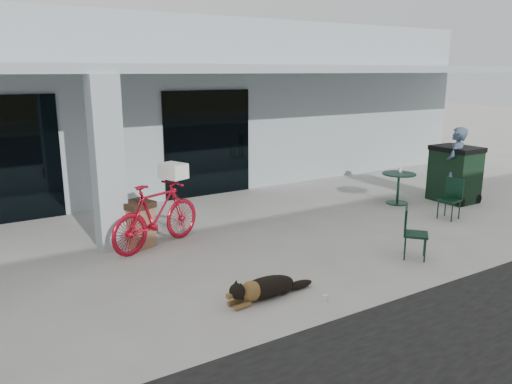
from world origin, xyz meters
TOP-DOWN VIEW (x-y plane):
  - ground at (0.00, 0.00)m, footprint 80.00×80.00m
  - building at (0.00, 8.50)m, footprint 22.00×7.00m
  - storefront_glass_right at (1.80, 4.98)m, footprint 2.40×0.06m
  - column at (-1.50, 2.30)m, footprint 0.50×0.50m
  - overhang at (0.00, 3.60)m, footprint 22.00×2.80m
  - bicycle at (-0.78, 1.90)m, footprint 2.10×1.25m
  - laundry_basket at (-0.36, 2.06)m, footprint 0.50×0.57m
  - dog at (-0.24, -0.96)m, footprint 1.10×0.46m
  - cup_near_dog at (0.41, -1.50)m, footprint 0.08×0.08m
  - cafe_table_far at (5.34, 1.75)m, footprint 0.84×0.84m
  - cafe_chair_far_a at (2.80, -1.00)m, footprint 0.59×0.60m
  - cafe_chair_far_b at (5.29, 0.24)m, footprint 0.50×0.47m
  - person at (6.52, 1.09)m, footprint 0.80×0.66m
  - cup_on_table at (5.48, 1.85)m, footprint 0.08×0.08m
  - trash_receptacle at (-1.08, 2.07)m, footprint 0.64×0.64m
  - wheeled_bin at (6.70, 1.20)m, footprint 0.85×1.08m

SIDE VIEW (x-z plane):
  - ground at x=0.00m, z-range 0.00..0.00m
  - cup_near_dog at x=0.41m, z-range 0.00..0.10m
  - dog at x=-0.24m, z-range 0.00..0.36m
  - cafe_table_far at x=5.34m, z-range 0.00..0.76m
  - trash_receptacle at x=-1.08m, z-range 0.00..0.86m
  - cafe_chair_far_a at x=2.80m, z-range 0.00..0.89m
  - cafe_chair_far_b at x=5.29m, z-range 0.00..0.89m
  - bicycle at x=-0.78m, z-range 0.00..1.22m
  - wheeled_bin at x=6.70m, z-range 0.00..1.37m
  - cup_on_table at x=5.48m, z-range 0.76..0.87m
  - person at x=6.52m, z-range 0.00..1.87m
  - storefront_glass_right at x=1.80m, z-range 0.00..2.70m
  - laundry_basket at x=-0.36m, z-range 1.22..1.50m
  - column at x=-1.50m, z-range 0.00..3.12m
  - building at x=0.00m, z-range 0.00..4.50m
  - overhang at x=0.00m, z-range 3.12..3.30m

